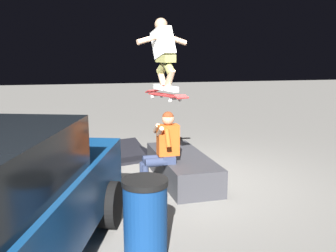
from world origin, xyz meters
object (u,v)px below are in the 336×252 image
at_px(ledge_box_main, 182,168).
at_px(skater_airborne, 164,51).
at_px(skateboard, 166,95).
at_px(person_sitting_on_ledge, 162,147).
at_px(kicker_ramp, 126,155).
at_px(trash_bin, 145,219).

relative_size(ledge_box_main, skater_airborne, 1.85).
bearing_deg(skater_airborne, skateboard, -160.34).
relative_size(person_sitting_on_ledge, skater_airborne, 1.15).
relative_size(person_sitting_on_ledge, skateboard, 1.25).
bearing_deg(skateboard, kicker_ramp, 13.84).
bearing_deg(kicker_ramp, ledge_box_main, -152.73).
relative_size(ledge_box_main, skateboard, 2.01).
height_order(ledge_box_main, skater_airborne, skater_airborne).
height_order(skater_airborne, trash_bin, skater_airborne).
distance_m(person_sitting_on_ledge, trash_bin, 2.13).
bearing_deg(skater_airborne, trash_bin, 163.90).
bearing_deg(person_sitting_on_ledge, kicker_ramp, 11.56).
distance_m(ledge_box_main, person_sitting_on_ledge, 0.74).
xyz_separation_m(person_sitting_on_ledge, skater_airborne, (0.09, -0.05, 1.52)).
relative_size(skateboard, kicker_ramp, 0.81).
distance_m(skateboard, kicker_ramp, 2.48).
bearing_deg(skateboard, trash_bin, 163.03).
height_order(person_sitting_on_ledge, trash_bin, person_sitting_on_ledge).
xyz_separation_m(ledge_box_main, kicker_ramp, (1.61, 0.83, -0.16)).
bearing_deg(ledge_box_main, skater_airborne, 125.32).
bearing_deg(person_sitting_on_ledge, skateboard, -61.64).
distance_m(ledge_box_main, skateboard, 1.40).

